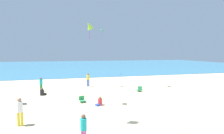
{
  "coord_description": "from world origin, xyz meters",
  "views": [
    {
      "loc": [
        -4.2,
        -8.22,
        4.35
      ],
      "look_at": [
        0.0,
        8.36,
        2.92
      ],
      "focal_mm": 27.69,
      "sensor_mm": 36.0,
      "label": 1
    }
  ],
  "objects_px": {
    "person_4": "(88,79)",
    "kite_lime": "(89,26)",
    "beach_chair_near_camera": "(82,99)",
    "beach_chair_far_right": "(139,89)",
    "person_3": "(100,102)",
    "person_2": "(20,110)",
    "person_5": "(84,127)",
    "person_0": "(41,83)",
    "person_1": "(42,92)",
    "kite_green": "(102,30)"
  },
  "relations": [
    {
      "from": "person_4",
      "to": "kite_lime",
      "type": "relative_size",
      "value": 1.24
    },
    {
      "from": "person_5",
      "to": "beach_chair_far_right",
      "type": "bearing_deg",
      "value": -173.76
    },
    {
      "from": "person_1",
      "to": "kite_lime",
      "type": "height_order",
      "value": "kite_lime"
    },
    {
      "from": "person_2",
      "to": "person_0",
      "type": "bearing_deg",
      "value": 1.56
    },
    {
      "from": "person_1",
      "to": "person_4",
      "type": "bearing_deg",
      "value": -10.29
    },
    {
      "from": "beach_chair_far_right",
      "to": "kite_lime",
      "type": "height_order",
      "value": "kite_lime"
    },
    {
      "from": "person_5",
      "to": "kite_lime",
      "type": "relative_size",
      "value": 1.08
    },
    {
      "from": "person_4",
      "to": "person_5",
      "type": "height_order",
      "value": "person_4"
    },
    {
      "from": "beach_chair_far_right",
      "to": "kite_green",
      "type": "height_order",
      "value": "kite_green"
    },
    {
      "from": "person_5",
      "to": "kite_lime",
      "type": "height_order",
      "value": "kite_lime"
    },
    {
      "from": "person_4",
      "to": "kite_green",
      "type": "relative_size",
      "value": 1.02
    },
    {
      "from": "beach_chair_far_right",
      "to": "beach_chair_near_camera",
      "type": "distance_m",
      "value": 7.06
    },
    {
      "from": "person_3",
      "to": "kite_green",
      "type": "height_order",
      "value": "kite_green"
    },
    {
      "from": "person_1",
      "to": "person_3",
      "type": "relative_size",
      "value": 1.05
    },
    {
      "from": "person_1",
      "to": "person_4",
      "type": "xyz_separation_m",
      "value": [
        5.05,
        3.55,
        0.7
      ]
    },
    {
      "from": "person_1",
      "to": "person_4",
      "type": "height_order",
      "value": "person_4"
    },
    {
      "from": "beach_chair_far_right",
      "to": "person_3",
      "type": "height_order",
      "value": "person_3"
    },
    {
      "from": "beach_chair_far_right",
      "to": "beach_chair_near_camera",
      "type": "bearing_deg",
      "value": 104.73
    },
    {
      "from": "kite_lime",
      "to": "person_2",
      "type": "bearing_deg",
      "value": -148.02
    },
    {
      "from": "person_5",
      "to": "kite_lime",
      "type": "distance_m",
      "value": 8.22
    },
    {
      "from": "person_1",
      "to": "kite_lime",
      "type": "bearing_deg",
      "value": -93.23
    },
    {
      "from": "person_0",
      "to": "kite_green",
      "type": "height_order",
      "value": "kite_green"
    },
    {
      "from": "kite_green",
      "to": "person_5",
      "type": "bearing_deg",
      "value": -103.08
    },
    {
      "from": "beach_chair_near_camera",
      "to": "kite_lime",
      "type": "xyz_separation_m",
      "value": [
        0.55,
        -1.25,
        6.2
      ]
    },
    {
      "from": "beach_chair_far_right",
      "to": "person_1",
      "type": "relative_size",
      "value": 0.91
    },
    {
      "from": "person_4",
      "to": "kite_lime",
      "type": "bearing_deg",
      "value": -179.39
    },
    {
      "from": "beach_chair_near_camera",
      "to": "kite_green",
      "type": "distance_m",
      "value": 20.7
    },
    {
      "from": "person_4",
      "to": "person_3",
      "type": "bearing_deg",
      "value": -173.94
    },
    {
      "from": "person_4",
      "to": "kite_green",
      "type": "height_order",
      "value": "kite_green"
    },
    {
      "from": "beach_chair_far_right",
      "to": "kite_lime",
      "type": "distance_m",
      "value": 9.46
    },
    {
      "from": "kite_lime",
      "to": "beach_chair_near_camera",
      "type": "bearing_deg",
      "value": 113.94
    },
    {
      "from": "person_0",
      "to": "person_4",
      "type": "height_order",
      "value": "person_4"
    },
    {
      "from": "person_3",
      "to": "kite_green",
      "type": "bearing_deg",
      "value": -131.47
    },
    {
      "from": "person_1",
      "to": "person_3",
      "type": "bearing_deg",
      "value": -88.48
    },
    {
      "from": "beach_chair_far_right",
      "to": "person_2",
      "type": "xyz_separation_m",
      "value": [
        -10.49,
        -6.71,
        0.72
      ]
    },
    {
      "from": "person_1",
      "to": "person_3",
      "type": "height_order",
      "value": "person_1"
    },
    {
      "from": "person_0",
      "to": "person_5",
      "type": "height_order",
      "value": "person_0"
    },
    {
      "from": "beach_chair_near_camera",
      "to": "kite_lime",
      "type": "relative_size",
      "value": 0.5
    },
    {
      "from": "person_4",
      "to": "person_5",
      "type": "relative_size",
      "value": 1.15
    },
    {
      "from": "person_1",
      "to": "person_2",
      "type": "distance_m",
      "value": 7.59
    },
    {
      "from": "person_0",
      "to": "person_2",
      "type": "distance_m",
      "value": 9.52
    },
    {
      "from": "person_3",
      "to": "person_5",
      "type": "relative_size",
      "value": 0.5
    },
    {
      "from": "beach_chair_far_right",
      "to": "person_4",
      "type": "bearing_deg",
      "value": 42.71
    },
    {
      "from": "person_2",
      "to": "kite_lime",
      "type": "height_order",
      "value": "kite_lime"
    },
    {
      "from": "person_0",
      "to": "person_4",
      "type": "distance_m",
      "value": 5.66
    },
    {
      "from": "person_0",
      "to": "person_3",
      "type": "height_order",
      "value": "person_0"
    },
    {
      "from": "beach_chair_near_camera",
      "to": "person_0",
      "type": "distance_m",
      "value": 6.88
    },
    {
      "from": "beach_chair_far_right",
      "to": "person_2",
      "type": "height_order",
      "value": "person_2"
    },
    {
      "from": "beach_chair_far_right",
      "to": "kite_green",
      "type": "distance_m",
      "value": 17.66
    },
    {
      "from": "beach_chair_far_right",
      "to": "person_1",
      "type": "xyz_separation_m",
      "value": [
        -10.29,
        0.85,
        0.03
      ]
    }
  ]
}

